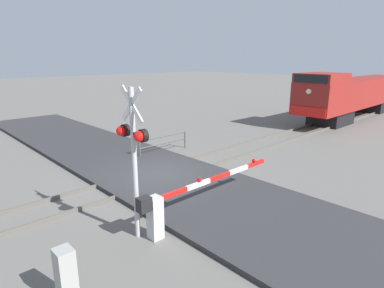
{
  "coord_description": "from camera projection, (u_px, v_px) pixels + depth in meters",
  "views": [
    {
      "loc": [
        10.35,
        -7.78,
        4.93
      ],
      "look_at": [
        1.0,
        1.0,
        1.47
      ],
      "focal_mm": 29.96,
      "sensor_mm": 36.0,
      "label": 1
    }
  ],
  "objects": [
    {
      "name": "rail_track_right",
      "position": [
        170.0,
        180.0,
        13.19
      ],
      "size": [
        0.08,
        80.0,
        0.15
      ],
      "primitive_type": "cube",
      "color": "#59544C",
      "rests_on": "ground_plane"
    },
    {
      "name": "crossing_gate",
      "position": [
        173.0,
        203.0,
        9.3
      ],
      "size": [
        0.36,
        5.64,
        1.36
      ],
      "color": "silver",
      "rests_on": "ground_plane"
    },
    {
      "name": "rail_track_left",
      "position": [
        149.0,
        171.0,
        14.2
      ],
      "size": [
        0.08,
        80.0,
        0.15
      ],
      "primitive_type": "cube",
      "color": "#59544C",
      "rests_on": "ground_plane"
    },
    {
      "name": "utility_cabinet",
      "position": [
        66.0,
        277.0,
        6.5
      ],
      "size": [
        0.4,
        0.35,
        1.26
      ],
      "primitive_type": "cube",
      "color": "#999993",
      "rests_on": "ground_plane"
    },
    {
      "name": "crossing_signal",
      "position": [
        133.0,
        147.0,
        8.47
      ],
      "size": [
        1.18,
        0.33,
        4.25
      ],
      "color": "#ADADB2",
      "rests_on": "ground_plane"
    },
    {
      "name": "locomotive",
      "position": [
        355.0,
        94.0,
        26.92
      ],
      "size": [
        2.75,
        17.04,
        3.91
      ],
      "color": "black",
      "rests_on": "ground_plane"
    },
    {
      "name": "guard_railing",
      "position": [
        164.0,
        142.0,
        17.0
      ],
      "size": [
        0.08,
        3.14,
        0.95
      ],
      "color": "#4C4742",
      "rests_on": "ground_plane"
    },
    {
      "name": "ground_plane",
      "position": [
        159.0,
        177.0,
        13.71
      ],
      "size": [
        160.0,
        160.0,
        0.0
      ],
      "primitive_type": "plane",
      "color": "#605E59"
    },
    {
      "name": "road_surface",
      "position": [
        159.0,
        175.0,
        13.69
      ],
      "size": [
        36.0,
        5.07,
        0.16
      ],
      "primitive_type": "cube",
      "color": "#2D2D30",
      "rests_on": "ground_plane"
    }
  ]
}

